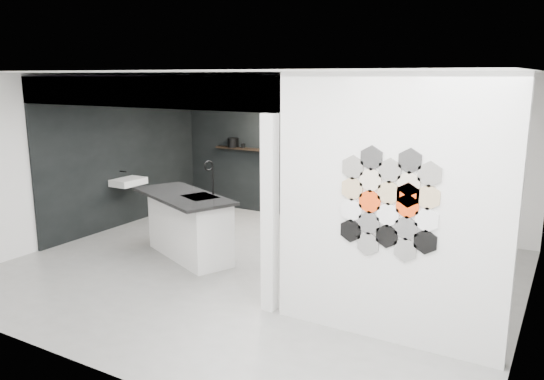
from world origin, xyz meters
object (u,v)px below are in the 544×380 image
at_px(wall_basin, 128,182).
at_px(glass_vase, 344,152).
at_px(kitchen_island, 189,224).
at_px(utensil_cup, 243,146).
at_px(partition_panel, 388,211).
at_px(glass_bowl, 344,153).
at_px(bottle_dark, 263,146).
at_px(stockpot, 233,142).
at_px(kettle, 325,150).

distance_m(wall_basin, glass_vase, 4.01).
relative_size(kitchen_island, utensil_cup, 23.15).
bearing_deg(utensil_cup, partition_panel, -41.99).
bearing_deg(glass_vase, utensil_cup, 180.00).
height_order(partition_panel, glass_bowl, partition_panel).
xyz_separation_m(wall_basin, glass_bowl, (3.39, 2.07, 0.52)).
height_order(kitchen_island, bottle_dark, kitchen_island).
bearing_deg(glass_bowl, wall_basin, -148.65).
bearing_deg(glass_bowl, bottle_dark, 180.00).
distance_m(kitchen_island, glass_bowl, 3.27).
height_order(wall_basin, kitchen_island, kitchen_island).
bearing_deg(glass_bowl, glass_vase, 0.00).
bearing_deg(kitchen_island, partition_panel, 7.52).
distance_m(partition_panel, kitchen_island, 3.70).
bearing_deg(stockpot, glass_bowl, 0.00).
xyz_separation_m(kitchen_island, utensil_cup, (-0.85, 2.84, 0.85)).
height_order(wall_basin, bottle_dark, bottle_dark).
bearing_deg(kettle, stockpot, 176.41).
relative_size(kitchen_island, bottle_dark, 14.42).
bearing_deg(partition_panel, kitchen_island, 163.49).
bearing_deg(kettle, wall_basin, -149.03).
distance_m(glass_bowl, utensil_cup, 2.22).
distance_m(wall_basin, bottle_dark, 2.70).
relative_size(partition_panel, wall_basin, 4.67).
xyz_separation_m(wall_basin, glass_vase, (3.39, 2.07, 0.53)).
distance_m(kettle, glass_bowl, 0.39).
bearing_deg(kettle, utensil_cup, 176.41).
distance_m(wall_basin, kettle, 3.68).
height_order(wall_basin, kettle, kettle).
bearing_deg(partition_panel, glass_vase, 118.23).
xyz_separation_m(partition_panel, bottle_dark, (-3.81, 3.87, -0.01)).
distance_m(kitchen_island, utensil_cup, 3.09).
height_order(kettle, utensil_cup, kettle).
xyz_separation_m(partition_panel, glass_vase, (-2.08, 3.87, -0.02)).
bearing_deg(glass_bowl, partition_panel, -61.77).
height_order(kitchen_island, glass_vase, kitchen_island).
distance_m(kitchen_island, glass_vase, 3.27).
relative_size(stockpot, utensil_cup, 2.56).
height_order(kitchen_island, utensil_cup, kitchen_island).
bearing_deg(bottle_dark, glass_bowl, 0.00).
distance_m(kettle, glass_vase, 0.39).
height_order(stockpot, glass_bowl, stockpot).
relative_size(partition_panel, glass_vase, 21.71).
distance_m(stockpot, bottle_dark, 0.73).
xyz_separation_m(stockpot, utensil_cup, (0.24, 0.00, -0.05)).
bearing_deg(kitchen_island, kettle, 95.04).
bearing_deg(kettle, glass_bowl, -3.59).
distance_m(partition_panel, wall_basin, 5.78).
distance_m(kitchen_island, stockpot, 3.17).
xyz_separation_m(partition_panel, kitchen_island, (-3.45, 1.02, -0.88)).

